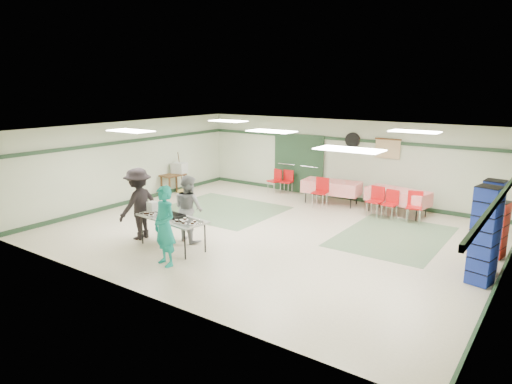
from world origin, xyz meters
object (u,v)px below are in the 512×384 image
Objects in this scene: office_printer at (179,168)px; chair_d at (321,189)px; serving_table at (172,219)px; volunteer_dark at (139,204)px; chair_loose_a at (287,179)px; broom at (181,172)px; volunteer_grey at (189,208)px; dining_table_a at (398,196)px; chair_loose_b at (276,178)px; crate_stack_blue_a at (484,236)px; chair_c at (415,204)px; volunteer_teal at (165,226)px; crate_stack_blue_b at (490,227)px; printer_table at (173,177)px; dining_table_b at (331,187)px; chair_b at (376,198)px; chair_a at (391,201)px; crate_stack_red at (497,229)px.

chair_d is at bearing 3.42° from office_printer.
volunteer_dark is at bearing -175.21° from serving_table.
serving_table is at bearing 85.64° from volunteer_dark.
broom is at bearing -152.14° from chair_loose_a.
volunteer_grey reaches higher than dining_table_a.
volunteer_grey is 1.96× the size of chair_loose_b.
office_printer is at bearing -171.13° from chair_d.
crate_stack_blue_a is at bearing -36.74° from chair_loose_a.
chair_loose_a is 0.57× the size of broom.
volunteer_dark reaches higher than chair_c.
chair_loose_b is at bearing 116.17° from volunteer_teal.
printer_table is (-10.30, 1.21, -0.35)m from crate_stack_blue_b.
printer_table is at bearing -154.23° from dining_table_a.
chair_b is at bearing -23.71° from dining_table_b.
serving_table is 2.27× the size of chair_loose_b.
chair_a is 4.57m from crate_stack_blue_a.
crate_stack_red reaches higher than chair_loose_b.
chair_a is 4.10m from crate_stack_blue_b.
chair_loose_b is at bearing 174.74° from chair_a.
chair_loose_b is at bearing 176.18° from volunteer_dark.
chair_c is at bearing 59.15° from serving_table.
chair_c is at bearing 20.90° from broom.
dining_table_a is 0.57m from chair_a.
broom reaches higher than office_printer.
volunteer_teal is 1.96× the size of chair_b.
volunteer_grey is 5.78m from chair_loose_b.
chair_a is 1.80× the size of office_printer.
volunteer_teal is 6.76m from crate_stack_blue_b.
volunteer_dark is 4.99m from office_printer.
chair_a is at bearing -5.22° from chair_d.
broom is (-0.08, 0.47, 0.12)m from printer_table.
volunteer_teal is 1.96× the size of chair_c.
printer_table is at bearing -161.86° from chair_b.
crate_stack_red is 0.66× the size of crate_stack_blue_b.
chair_loose_a is (-1.35, 7.29, -0.37)m from volunteer_teal.
crate_stack_blue_b is 10.52m from broom.
volunteer_dark is at bearing -75.18° from chair_loose_b.
chair_d is 1.07× the size of printer_table.
volunteer_grey is 0.92× the size of volunteer_dark.
serving_table is at bearing -57.74° from office_printer.
chair_loose_b is 3.47m from broom.
crate_stack_blue_a reaches higher than chair_a.
chair_loose_b is 8.36m from crate_stack_blue_b.
crate_stack_blue_a reaches higher than chair_loose_a.
crate_stack_red is 10.30m from printer_table.
chair_b is 0.45× the size of crate_stack_blue_b.
chair_d is 5.52m from crate_stack_red.
chair_d is 1.99× the size of office_printer.
volunteer_teal is at bearing 61.62° from volunteer_dark.
volunteer_dark reaches higher than printer_table.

